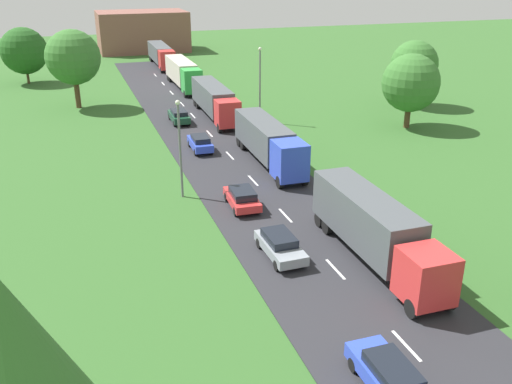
% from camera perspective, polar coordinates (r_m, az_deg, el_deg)
% --- Properties ---
extents(road, '(10.00, 140.00, 0.06)m').
position_cam_1_polar(road, '(39.55, 3.15, -2.59)').
color(road, '#2B2B30').
rests_on(road, ground).
extents(lane_marking_centre, '(0.16, 121.89, 0.01)m').
position_cam_1_polar(lane_marking_centre, '(36.56, 5.25, -4.79)').
color(lane_marking_centre, white).
rests_on(lane_marking_centre, road).
extents(truck_lead, '(2.53, 12.55, 3.76)m').
position_cam_1_polar(truck_lead, '(33.83, 11.90, -3.55)').
color(truck_lead, red).
rests_on(truck_lead, road).
extents(truck_second, '(2.72, 13.03, 3.53)m').
position_cam_1_polar(truck_second, '(49.44, 1.27, 5.19)').
color(truck_second, blue).
rests_on(truck_second, road).
extents(truck_third, '(2.78, 13.89, 3.54)m').
position_cam_1_polar(truck_third, '(65.22, -4.25, 9.36)').
color(truck_third, red).
rests_on(truck_third, road).
extents(truck_fourth, '(2.53, 13.89, 3.71)m').
position_cam_1_polar(truck_fourth, '(81.68, -7.43, 11.93)').
color(truck_fourth, green).
rests_on(truck_fourth, road).
extents(truck_fifth, '(2.73, 14.90, 3.41)m').
position_cam_1_polar(truck_fifth, '(100.23, -9.61, 13.64)').
color(truck_fifth, red).
rests_on(truck_fifth, road).
extents(car_lead, '(1.84, 4.57, 1.50)m').
position_cam_1_polar(car_lead, '(24.96, 13.41, -17.72)').
color(car_lead, blue).
rests_on(car_lead, road).
extents(car_second, '(1.93, 4.40, 1.42)m').
position_cam_1_polar(car_second, '(34.12, 2.47, -5.40)').
color(car_second, '#8C939E').
rests_on(car_second, road).
extents(car_third, '(2.08, 4.29, 1.43)m').
position_cam_1_polar(car_third, '(40.78, -1.41, -0.57)').
color(car_third, red).
rests_on(car_third, road).
extents(car_fourth, '(1.80, 4.20, 1.46)m').
position_cam_1_polar(car_fourth, '(53.54, -5.68, 5.00)').
color(car_fourth, blue).
rests_on(car_fourth, road).
extents(car_fifth, '(1.87, 4.55, 1.45)m').
position_cam_1_polar(car_fifth, '(63.49, -7.82, 7.66)').
color(car_fifth, '#19472D').
rests_on(car_fifth, road).
extents(lamppost_second, '(0.36, 0.36, 7.50)m').
position_cam_1_polar(lamppost_second, '(41.97, -7.73, 4.86)').
color(lamppost_second, slate).
rests_on(lamppost_second, ground).
extents(lamppost_third, '(0.36, 0.36, 8.23)m').
position_cam_1_polar(lamppost_third, '(62.52, 0.40, 11.18)').
color(lamppost_third, slate).
rests_on(lamppost_third, ground).
extents(tree_maple, '(6.11, 6.11, 7.89)m').
position_cam_1_polar(tree_maple, '(62.55, 15.44, 10.61)').
color(tree_maple, '#513823').
rests_on(tree_maple, ground).
extents(tree_elm, '(5.73, 5.73, 8.03)m').
position_cam_1_polar(tree_elm, '(72.43, 15.76, 12.35)').
color(tree_elm, '#513823').
rests_on(tree_elm, ground).
extents(tree_ash, '(6.52, 6.52, 9.39)m').
position_cam_1_polar(tree_ash, '(72.35, -18.08, 12.86)').
color(tree_ash, '#513823').
rests_on(tree_ash, ground).
extents(tree_lime, '(6.67, 6.67, 8.07)m').
position_cam_1_polar(tree_lime, '(90.43, -22.49, 13.10)').
color(tree_lime, '#513823').
rests_on(tree_lime, ground).
extents(distant_building, '(17.23, 11.46, 7.69)m').
position_cam_1_polar(distant_building, '(118.75, -11.44, 15.70)').
color(distant_building, brown).
rests_on(distant_building, ground).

